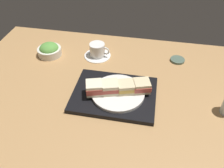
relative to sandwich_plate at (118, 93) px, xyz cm
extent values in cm
cube|color=tan|center=(-7.69, 2.84, -4.26)|extent=(140.00, 100.00, 3.00)
cube|color=black|center=(-1.69, 0.32, -1.74)|extent=(36.70, 28.08, 2.03)
cylinder|color=silver|center=(0.00, 0.00, 0.00)|extent=(23.48, 23.48, 1.45)
cube|color=#EFE5C1|center=(-9.92, -2.60, 1.42)|extent=(8.36, 8.08, 1.38)
cube|color=#B74C42|center=(-9.92, -2.60, 3.46)|extent=(8.71, 8.51, 2.69)
cube|color=#EFE5C1|center=(-9.92, -2.60, 5.49)|extent=(8.36, 8.08, 1.38)
cube|color=beige|center=(-3.31, -0.87, 1.53)|extent=(8.36, 8.08, 1.60)
cube|color=#B74C42|center=(-3.31, -0.87, 3.30)|extent=(8.67, 8.26, 1.95)
cube|color=beige|center=(-3.31, -0.87, 5.08)|extent=(8.36, 8.08, 1.60)
cube|color=beige|center=(3.31, 0.87, 1.41)|extent=(8.36, 8.08, 1.37)
cube|color=gold|center=(3.31, 0.87, 3.03)|extent=(8.53, 8.17, 1.86)
cube|color=beige|center=(3.31, 0.87, 4.65)|extent=(8.36, 8.08, 1.37)
cube|color=beige|center=(9.92, 2.60, 1.38)|extent=(8.36, 8.08, 1.30)
cube|color=#B74C42|center=(9.92, 2.60, 3.18)|extent=(9.00, 8.65, 2.30)
cube|color=beige|center=(9.92, 2.60, 4.98)|extent=(8.36, 8.08, 1.30)
cylinder|color=silver|center=(-42.52, 25.95, -0.67)|extent=(12.82, 12.82, 4.17)
ellipsoid|color=#5B9E42|center=(-42.52, 25.95, 1.41)|extent=(10.28, 10.28, 5.65)
cylinder|color=white|center=(-16.48, 29.78, -2.36)|extent=(14.48, 14.48, 0.80)
cylinder|color=white|center=(-16.48, 29.78, 1.40)|extent=(8.20, 8.20, 6.72)
cylinder|color=black|center=(-16.48, 29.78, 4.36)|extent=(7.54, 7.54, 0.40)
torus|color=white|center=(-11.82, 29.24, 1.40)|extent=(4.63, 1.32, 4.56)
cylinder|color=#4C6051|center=(26.68, 33.26, -2.20)|extent=(7.54, 7.54, 1.11)
camera|label=1|loc=(11.32, -73.28, 70.46)|focal=37.31mm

